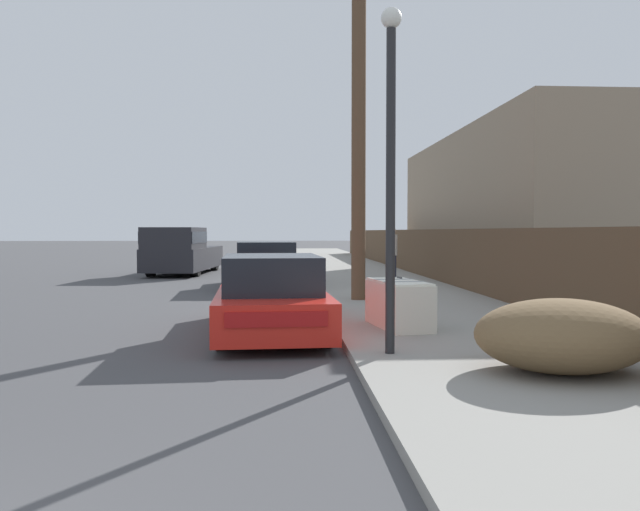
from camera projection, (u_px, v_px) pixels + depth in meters
sidewalk_curb at (355, 271)px, 25.38m from camera, size 4.20×63.00×0.12m
discarded_fridge at (399, 304)px, 10.05m from camera, size 0.89×1.66×0.78m
parked_sports_car_red at (271, 298)px, 10.11m from camera, size 1.92×4.53×1.29m
car_parked_mid at (265, 266)px, 18.47m from camera, size 2.17×4.77×1.36m
pickup_truck at (181, 251)px, 24.14m from camera, size 2.46×6.02×1.81m
utility_pole at (359, 113)px, 14.00m from camera, size 1.80×0.32×8.23m
street_lamp at (391, 153)px, 7.81m from camera, size 0.26×0.26×4.33m
brush_pile at (561, 335)px, 6.85m from camera, size 1.90×1.62×0.81m
wooden_fence at (410, 251)px, 23.90m from camera, size 0.08×41.09×1.61m
building_right_house at (530, 206)px, 22.99m from camera, size 6.00×15.29×5.20m
pedestrian at (392, 253)px, 19.17m from camera, size 0.34×0.34×1.69m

